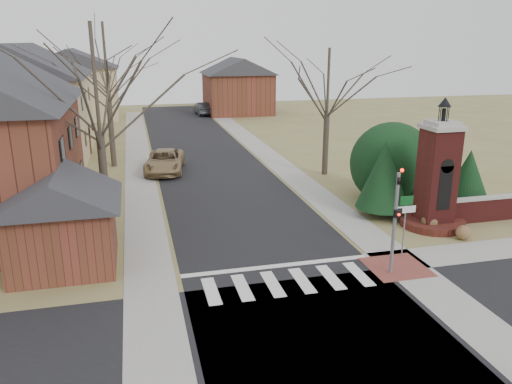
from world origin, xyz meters
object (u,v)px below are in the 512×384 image
object	(u,v)px
brick_gate_monument	(436,185)
traffic_signal_pole	(396,213)
sign_post	(405,214)
pickup_truck	(165,161)
distant_car	(203,108)

from	to	relation	value
brick_gate_monument	traffic_signal_pole	bearing A→B (deg)	-136.76
sign_post	pickup_truck	distance (m)	19.61
pickup_truck	traffic_signal_pole	bearing A→B (deg)	-58.55
brick_gate_monument	pickup_truck	size ratio (longest dim) A/B	1.17
traffic_signal_pole	distant_car	bearing A→B (deg)	91.10
traffic_signal_pole	sign_post	bearing A→B (deg)	47.57
sign_post	distant_car	distance (m)	45.66
pickup_truck	distant_car	bearing A→B (deg)	85.63
distant_car	pickup_truck	bearing A→B (deg)	73.91
traffic_signal_pole	distant_car	size ratio (longest dim) A/B	0.93
sign_post	pickup_truck	world-z (taller)	sign_post
traffic_signal_pole	distant_car	xyz separation A→B (m)	(-0.90, 47.01, -1.79)
pickup_truck	sign_post	bearing A→B (deg)	-53.47
pickup_truck	distant_car	size ratio (longest dim) A/B	1.14
brick_gate_monument	pickup_truck	xyz separation A→B (m)	(-12.40, 14.39, -1.39)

